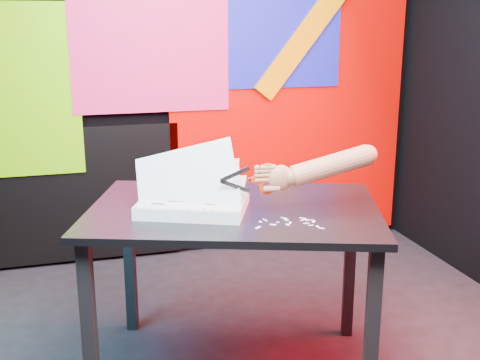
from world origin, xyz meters
name	(u,v)px	position (x,y,z in m)	size (l,w,h in m)	color
room	(267,60)	(0.00, 0.00, 1.35)	(3.01, 3.01, 2.71)	#22222B
backdrop	(202,109)	(0.06, 1.46, 0.96)	(2.88, 0.05, 2.08)	#CC0300
work_table	(234,228)	(-0.12, 0.06, 0.66)	(1.38, 1.13, 0.75)	#272323
printout_stack	(193,204)	(-0.29, 0.06, 0.78)	(0.51, 0.45, 0.31)	silver
scissors	(264,179)	(-0.02, -0.05, 0.89)	(0.22, 0.03, 0.13)	#BABABA
hand_forearm	(322,168)	(0.21, -0.08, 0.93)	(0.49, 0.12, 0.18)	#8E6046
paper_clippings	(292,222)	(0.05, -0.19, 0.75)	(0.25, 0.17, 0.00)	silver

